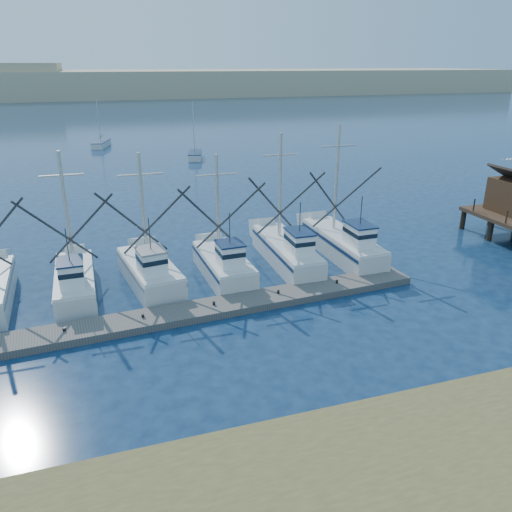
# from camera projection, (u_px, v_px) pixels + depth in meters

# --- Properties ---
(ground) EXTENTS (500.00, 500.00, 0.00)m
(ground) POSITION_uv_depth(u_px,v_px,m) (349.00, 357.00, 23.98)
(ground) COLOR #0D203D
(ground) RESTS_ON ground
(floating_dock) EXTENTS (31.67, 4.33, 0.42)m
(floating_dock) POSITION_uv_depth(u_px,v_px,m) (162.00, 317.00, 27.29)
(floating_dock) COLOR #5A5651
(floating_dock) RESTS_ON ground
(dune_ridge) EXTENTS (360.00, 60.00, 10.00)m
(dune_ridge) POSITION_uv_depth(u_px,v_px,m) (113.00, 83.00, 208.44)
(dune_ridge) COLOR tan
(dune_ridge) RESTS_ON ground
(trawler_fleet) EXTENTS (30.32, 9.14, 9.29)m
(trawler_fleet) POSITION_uv_depth(u_px,v_px,m) (165.00, 269.00, 31.75)
(trawler_fleet) COLOR silver
(trawler_fleet) RESTS_ON ground
(sailboat_near) EXTENTS (3.00, 5.56, 8.10)m
(sailboat_near) POSITION_uv_depth(u_px,v_px,m) (195.00, 155.00, 73.05)
(sailboat_near) COLOR silver
(sailboat_near) RESTS_ON ground
(sailboat_far) EXTENTS (3.36, 6.27, 8.10)m
(sailboat_far) POSITION_uv_depth(u_px,v_px,m) (101.00, 144.00, 83.22)
(sailboat_far) COLOR silver
(sailboat_far) RESTS_ON ground
(flying_gull) EXTENTS (1.09, 0.20, 0.20)m
(flying_gull) POSITION_uv_depth(u_px,v_px,m) (507.00, 159.00, 36.40)
(flying_gull) COLOR white
(flying_gull) RESTS_ON ground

